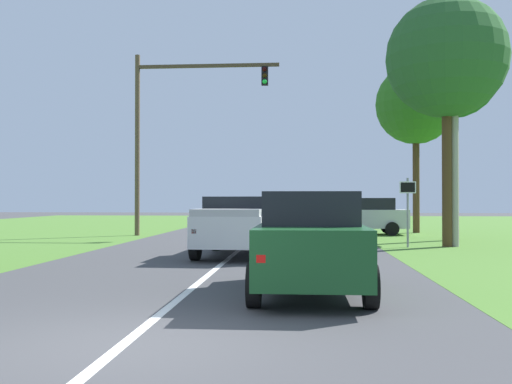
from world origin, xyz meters
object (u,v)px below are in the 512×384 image
(oak_tree_right, at_px, (416,105))
(extra_tree_1, at_px, (446,58))
(pickup_truck_lead, at_px, (238,225))
(traffic_light, at_px, (170,118))
(crossing_suv_far, at_px, (362,215))
(extra_tree_2, at_px, (454,76))
(utility_pole_right, at_px, (455,115))
(keep_moving_sign, at_px, (408,203))
(red_suv_near, at_px, (310,240))

(oak_tree_right, distance_m, extra_tree_1, 9.23)
(pickup_truck_lead, relative_size, traffic_light, 0.59)
(traffic_light, xyz_separation_m, crossing_suv_far, (9.52, 1.63, -4.83))
(traffic_light, relative_size, extra_tree_2, 0.97)
(crossing_suv_far, distance_m, utility_pole_right, 8.80)
(extra_tree_2, bearing_deg, keep_moving_sign, -124.33)
(keep_moving_sign, relative_size, oak_tree_right, 0.29)
(oak_tree_right, bearing_deg, utility_pole_right, -92.19)
(traffic_light, xyz_separation_m, extra_tree_1, (11.90, -5.80, 1.31))
(traffic_light, height_order, oak_tree_right, oak_tree_right)
(crossing_suv_far, bearing_deg, traffic_light, -170.28)
(utility_pole_right, bearing_deg, extra_tree_1, -168.77)
(keep_moving_sign, height_order, extra_tree_2, extra_tree_2)
(oak_tree_right, distance_m, extra_tree_2, 5.66)
(crossing_suv_far, bearing_deg, keep_moving_sign, -83.81)
(oak_tree_right, relative_size, crossing_suv_far, 1.95)
(red_suv_near, xyz_separation_m, traffic_light, (-6.59, 17.11, 4.79))
(utility_pole_right, relative_size, extra_tree_2, 1.08)
(red_suv_near, distance_m, pickup_truck_lead, 7.55)
(extra_tree_1, bearing_deg, crossing_suv_far, 107.79)
(traffic_light, bearing_deg, crossing_suv_far, 9.72)
(utility_pole_right, bearing_deg, keep_moving_sign, -165.11)
(traffic_light, distance_m, extra_tree_1, 13.30)
(red_suv_near, bearing_deg, crossing_suv_far, 81.12)
(oak_tree_right, xyz_separation_m, extra_tree_2, (0.55, -5.62, 0.36))
(traffic_light, xyz_separation_m, oak_tree_right, (12.56, 3.40, 1.05))
(traffic_light, distance_m, utility_pole_right, 13.52)
(crossing_suv_far, relative_size, extra_tree_2, 0.50)
(red_suv_near, relative_size, oak_tree_right, 0.50)
(oak_tree_right, height_order, extra_tree_1, extra_tree_1)
(red_suv_near, xyz_separation_m, keep_moving_sign, (3.78, 10.88, 0.64))
(keep_moving_sign, xyz_separation_m, extra_tree_2, (2.74, 4.01, 5.56))
(red_suv_near, relative_size, extra_tree_1, 0.48)
(crossing_suv_far, height_order, extra_tree_1, extra_tree_1)
(pickup_truck_lead, xyz_separation_m, extra_tree_2, (8.69, 7.66, 6.23))
(pickup_truck_lead, height_order, oak_tree_right, oak_tree_right)
(red_suv_near, height_order, utility_pole_right, utility_pole_right)
(keep_moving_sign, xyz_separation_m, extra_tree_1, (1.53, 0.43, 5.46))
(utility_pole_right, distance_m, extra_tree_1, 2.17)
(keep_moving_sign, distance_m, crossing_suv_far, 7.93)
(pickup_truck_lead, distance_m, oak_tree_right, 16.65)
(crossing_suv_far, bearing_deg, extra_tree_1, -72.21)
(extra_tree_2, bearing_deg, utility_pole_right, -104.35)
(extra_tree_2, bearing_deg, extra_tree_1, -108.64)
(utility_pole_right, xyz_separation_m, extra_tree_1, (-0.31, -0.06, 2.15))
(crossing_suv_far, distance_m, extra_tree_2, 8.16)
(pickup_truck_lead, relative_size, extra_tree_2, 0.58)
(keep_moving_sign, relative_size, crossing_suv_far, 0.56)
(red_suv_near, distance_m, utility_pole_right, 13.28)
(keep_moving_sign, relative_size, extra_tree_1, 0.27)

